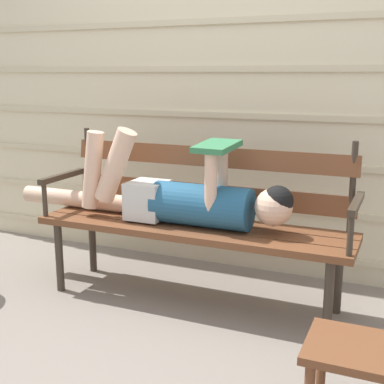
{
  "coord_description": "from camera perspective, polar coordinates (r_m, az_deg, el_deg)",
  "views": [
    {
      "loc": [
        1.06,
        -2.28,
        1.23
      ],
      "look_at": [
        0.0,
        0.17,
        0.62
      ],
      "focal_mm": 48.65,
      "sensor_mm": 36.0,
      "label": 1
    }
  ],
  "objects": [
    {
      "name": "house_siding",
      "position": [
        3.26,
        4.52,
        13.31
      ],
      "size": [
        4.27,
        0.08,
        2.51
      ],
      "color": "beige",
      "rests_on": "ground"
    },
    {
      "name": "footstool",
      "position": [
        1.98,
        18.34,
        -17.32
      ],
      "size": [
        0.4,
        0.32,
        0.31
      ],
      "color": "brown",
      "rests_on": "ground"
    },
    {
      "name": "ground_plane",
      "position": [
        2.8,
        -1.4,
        -13.13
      ],
      "size": [
        12.0,
        12.0,
        0.0
      ],
      "primitive_type": "plane",
      "color": "gray"
    },
    {
      "name": "park_bench",
      "position": [
        2.83,
        0.53,
        -2.22
      ],
      "size": [
        1.72,
        0.44,
        0.9
      ],
      "color": "brown",
      "rests_on": "ground"
    },
    {
      "name": "reclining_person",
      "position": [
        2.78,
        -1.62,
        -0.5
      ],
      "size": [
        1.69,
        0.27,
        0.51
      ],
      "color": "#23567A"
    }
  ]
}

